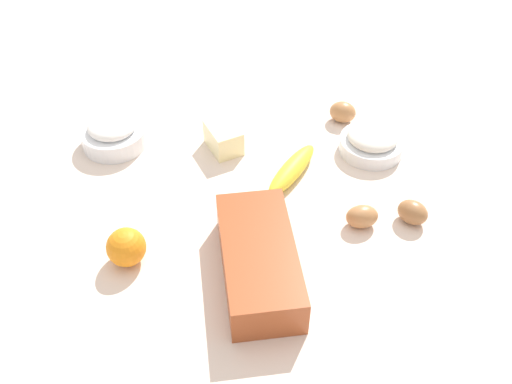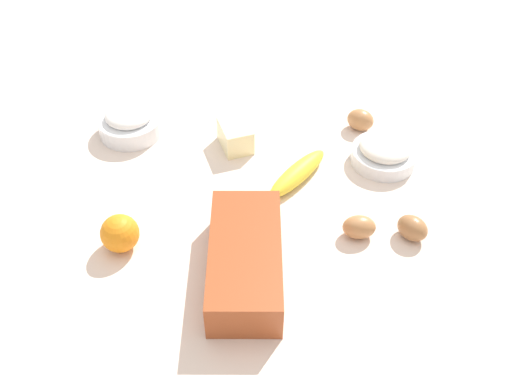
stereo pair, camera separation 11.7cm
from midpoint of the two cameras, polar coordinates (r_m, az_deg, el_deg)
ground_plane at (r=1.20m, az=2.78°, el=-1.85°), size 2.40×2.40×0.02m
loaf_pan at (r=1.05m, az=2.14°, el=-6.84°), size 0.29×0.15×0.08m
flour_bowl at (r=1.33m, az=15.12°, el=3.77°), size 0.15×0.15×0.06m
sugar_bowl at (r=1.38m, az=-10.06°, el=6.81°), size 0.15×0.15×0.07m
banana at (r=1.25m, az=6.83°, el=1.73°), size 0.17×0.16×0.04m
orange_fruit at (r=1.11m, az=-10.47°, el=-4.21°), size 0.07×0.07×0.07m
butter_block at (r=1.32m, az=0.47°, el=5.51°), size 0.10×0.09×0.06m
egg_near_butter at (r=1.41m, az=12.69°, el=6.90°), size 0.08×0.08×0.05m
egg_beside_bowl at (r=1.15m, az=13.09°, el=-3.55°), size 0.05×0.07×0.05m
egg_loose at (r=1.18m, az=18.06°, el=-3.56°), size 0.08×0.08×0.05m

